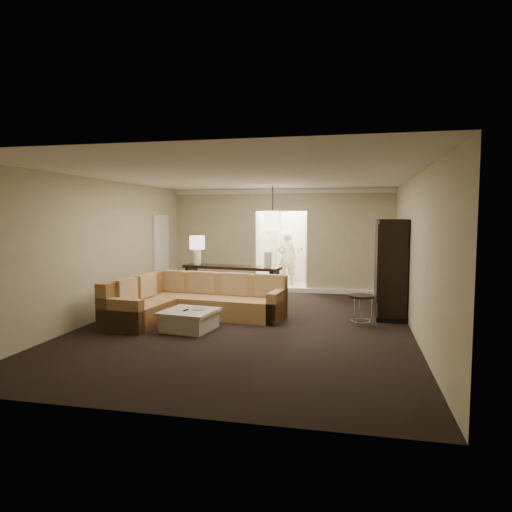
% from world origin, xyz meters
% --- Properties ---
extents(ground, '(8.00, 8.00, 0.00)m').
position_xyz_m(ground, '(0.00, 0.00, 0.00)').
color(ground, black).
rests_on(ground, ground).
extents(wall_back, '(6.00, 0.04, 2.80)m').
position_xyz_m(wall_back, '(0.00, 4.00, 1.40)').
color(wall_back, beige).
rests_on(wall_back, ground).
extents(wall_front, '(6.00, 0.04, 2.80)m').
position_xyz_m(wall_front, '(0.00, -4.00, 1.40)').
color(wall_front, beige).
rests_on(wall_front, ground).
extents(wall_left, '(0.04, 8.00, 2.80)m').
position_xyz_m(wall_left, '(-3.00, 0.00, 1.40)').
color(wall_left, beige).
rests_on(wall_left, ground).
extents(wall_right, '(0.04, 8.00, 2.80)m').
position_xyz_m(wall_right, '(3.00, 0.00, 1.40)').
color(wall_right, beige).
rests_on(wall_right, ground).
extents(ceiling, '(6.00, 8.00, 0.02)m').
position_xyz_m(ceiling, '(0.00, 0.00, 2.80)').
color(ceiling, white).
rests_on(ceiling, wall_back).
extents(crown_molding, '(6.00, 0.10, 0.12)m').
position_xyz_m(crown_molding, '(0.00, 3.95, 2.73)').
color(crown_molding, white).
rests_on(crown_molding, wall_back).
extents(baseboard, '(6.00, 0.10, 0.12)m').
position_xyz_m(baseboard, '(0.00, 3.95, 0.06)').
color(baseboard, white).
rests_on(baseboard, ground).
extents(side_door, '(0.05, 0.90, 2.10)m').
position_xyz_m(side_door, '(-2.97, 2.80, 1.05)').
color(side_door, white).
rests_on(side_door, ground).
extents(foyer, '(1.44, 2.02, 2.80)m').
position_xyz_m(foyer, '(0.00, 5.34, 1.30)').
color(foyer, white).
rests_on(foyer, ground).
extents(sectional_sofa, '(3.18, 2.45, 0.89)m').
position_xyz_m(sectional_sofa, '(-1.26, 0.32, 0.35)').
color(sectional_sofa, brown).
rests_on(sectional_sofa, ground).
extents(coffee_table, '(1.02, 1.02, 0.38)m').
position_xyz_m(coffee_table, '(-0.95, -0.55, 0.19)').
color(coffee_table, beige).
rests_on(coffee_table, ground).
extents(console_table, '(2.39, 0.87, 0.90)m').
position_xyz_m(console_table, '(-0.85, 2.00, 0.54)').
color(console_table, black).
rests_on(console_table, ground).
extents(armoire, '(0.60, 1.39, 2.01)m').
position_xyz_m(armoire, '(2.69, 1.44, 0.96)').
color(armoire, black).
rests_on(armoire, ground).
extents(drink_table, '(0.48, 0.48, 0.60)m').
position_xyz_m(drink_table, '(2.11, 0.37, 0.43)').
color(drink_table, black).
rests_on(drink_table, ground).
extents(table_lamp_left, '(0.36, 0.36, 0.69)m').
position_xyz_m(table_lamp_left, '(-1.74, 2.13, 1.36)').
color(table_lamp_left, white).
rests_on(table_lamp_left, console_table).
extents(table_lamp_right, '(0.36, 0.36, 0.69)m').
position_xyz_m(table_lamp_right, '(0.04, 1.87, 1.36)').
color(table_lamp_right, white).
rests_on(table_lamp_right, console_table).
extents(pendant_light, '(0.38, 0.38, 1.09)m').
position_xyz_m(pendant_light, '(0.00, 2.70, 1.95)').
color(pendant_light, black).
rests_on(pendant_light, ceiling).
extents(person, '(0.71, 0.53, 1.79)m').
position_xyz_m(person, '(-0.02, 5.33, 0.89)').
color(person, beige).
rests_on(person, ground).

